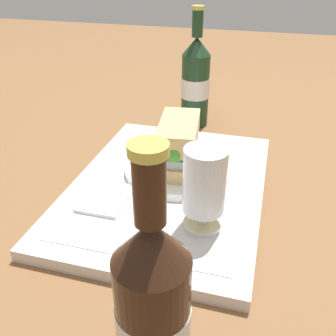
{
  "coord_description": "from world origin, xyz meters",
  "views": [
    {
      "loc": [
        0.54,
        0.15,
        0.38
      ],
      "look_at": [
        0.0,
        0.0,
        0.05
      ],
      "focal_mm": 40.97,
      "sensor_mm": 36.0,
      "label": 1
    }
  ],
  "objects_px": {
    "sandwich": "(178,145)",
    "second_bottle": "(195,82)",
    "beer_glass": "(204,187)",
    "beer_bottle": "(153,314)",
    "plate": "(178,169)"
  },
  "relations": [
    {
      "from": "plate",
      "to": "second_bottle",
      "type": "relative_size",
      "value": 0.71
    },
    {
      "from": "beer_glass",
      "to": "plate",
      "type": "bearing_deg",
      "value": -152.79
    },
    {
      "from": "sandwich",
      "to": "second_bottle",
      "type": "xyz_separation_m",
      "value": [
        -0.27,
        -0.03,
        0.03
      ]
    },
    {
      "from": "sandwich",
      "to": "beer_glass",
      "type": "distance_m",
      "value": 0.15
    },
    {
      "from": "beer_glass",
      "to": "beer_bottle",
      "type": "distance_m",
      "value": 0.23
    },
    {
      "from": "sandwich",
      "to": "beer_glass",
      "type": "xyz_separation_m",
      "value": [
        0.13,
        0.07,
        0.01
      ]
    },
    {
      "from": "sandwich",
      "to": "beer_bottle",
      "type": "height_order",
      "value": "beer_bottle"
    },
    {
      "from": "second_bottle",
      "to": "beer_glass",
      "type": "bearing_deg",
      "value": 13.66
    },
    {
      "from": "beer_glass",
      "to": "beer_bottle",
      "type": "xyz_separation_m",
      "value": [
        0.23,
        -0.0,
        0.02
      ]
    },
    {
      "from": "sandwich",
      "to": "beer_bottle",
      "type": "xyz_separation_m",
      "value": [
        0.36,
        0.07,
        0.03
      ]
    },
    {
      "from": "plate",
      "to": "second_bottle",
      "type": "height_order",
      "value": "second_bottle"
    },
    {
      "from": "plate",
      "to": "sandwich",
      "type": "relative_size",
      "value": 1.38
    },
    {
      "from": "beer_glass",
      "to": "second_bottle",
      "type": "xyz_separation_m",
      "value": [
        -0.4,
        -0.1,
        0.02
      ]
    },
    {
      "from": "plate",
      "to": "beer_bottle",
      "type": "xyz_separation_m",
      "value": [
        0.37,
        0.07,
        0.08
      ]
    },
    {
      "from": "plate",
      "to": "second_bottle",
      "type": "bearing_deg",
      "value": -174.14
    }
  ]
}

